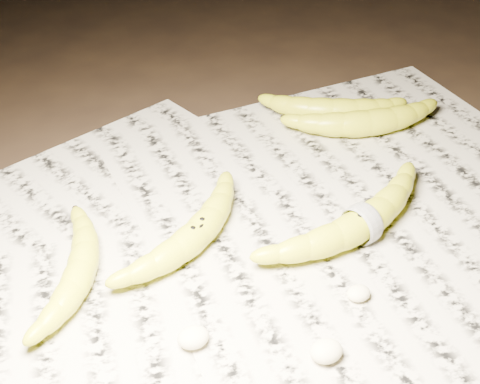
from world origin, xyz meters
name	(u,v)px	position (x,y,z in m)	size (l,w,h in m)	color
ground	(237,253)	(0.00, 0.00, 0.00)	(3.00, 3.00, 0.00)	black
newspaper_patch	(257,254)	(0.02, -0.01, 0.00)	(0.90, 0.70, 0.01)	#B1AB98
banana_left_b	(80,268)	(-0.17, 0.02, 0.02)	(0.17, 0.05, 0.03)	yellow
banana_center	(196,232)	(-0.04, 0.03, 0.03)	(0.20, 0.06, 0.04)	yellow
banana_taped	(362,221)	(0.14, -0.04, 0.03)	(0.23, 0.06, 0.04)	yellow
banana_upper_a	(368,121)	(0.27, 0.15, 0.03)	(0.20, 0.06, 0.04)	yellow
banana_upper_b	(333,108)	(0.24, 0.20, 0.03)	(0.18, 0.06, 0.04)	yellow
measuring_tape	(362,221)	(0.14, -0.04, 0.03)	(0.05, 0.05, 0.00)	white
flesh_chunk_a	(193,335)	(-0.09, -0.11, 0.02)	(0.03, 0.03, 0.02)	#F5ECBD
flesh_chunk_b	(327,348)	(0.02, -0.17, 0.02)	(0.03, 0.03, 0.02)	#F5ECBD
flesh_chunk_c	(359,291)	(0.09, -0.12, 0.02)	(0.03, 0.02, 0.01)	#F5ECBD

